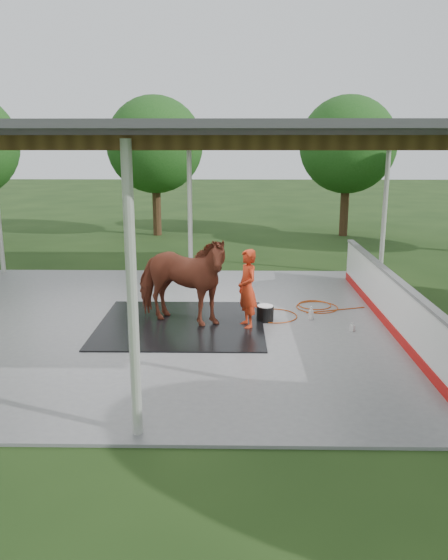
{
  "coord_description": "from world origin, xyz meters",
  "views": [
    {
      "loc": [
        1.28,
        -11.32,
        3.84
      ],
      "look_at": [
        1.09,
        -0.21,
        1.06
      ],
      "focal_mm": 35.0,
      "sensor_mm": 36.0,
      "label": 1
    }
  ],
  "objects_px": {
    "horse": "(180,280)",
    "dasher_board": "(387,299)",
    "handler": "(247,289)",
    "wash_bucket": "(265,313)"
  },
  "relations": [
    {
      "from": "horse",
      "to": "handler",
      "type": "xyz_separation_m",
      "value": [
        1.41,
        -0.13,
        -0.15
      ]
    },
    {
      "from": "dasher_board",
      "to": "horse",
      "type": "relative_size",
      "value": 3.5
    },
    {
      "from": "dasher_board",
      "to": "handler",
      "type": "xyz_separation_m",
      "value": [
        -3.02,
        -0.28,
        0.3
      ]
    },
    {
      "from": "dasher_board",
      "to": "handler",
      "type": "bearing_deg",
      "value": -174.76
    },
    {
      "from": "dasher_board",
      "to": "handler",
      "type": "relative_size",
      "value": 4.77
    },
    {
      "from": "horse",
      "to": "wash_bucket",
      "type": "distance_m",
      "value": 2.02
    },
    {
      "from": "horse",
      "to": "dasher_board",
      "type": "bearing_deg",
      "value": -65.68
    },
    {
      "from": "dasher_board",
      "to": "horse",
      "type": "xyz_separation_m",
      "value": [
        -4.44,
        -0.15,
        0.45
      ]
    },
    {
      "from": "wash_bucket",
      "to": "horse",
      "type": "bearing_deg",
      "value": -171.1
    },
    {
      "from": "dasher_board",
      "to": "horse",
      "type": "bearing_deg",
      "value": -178.06
    }
  ]
}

